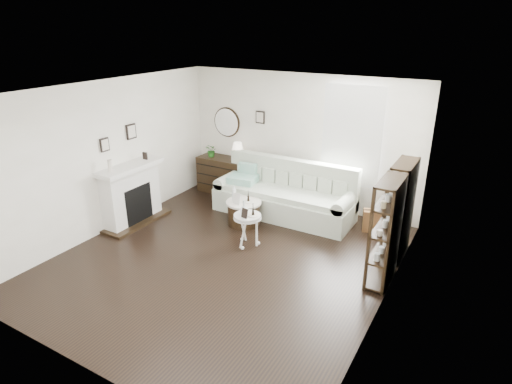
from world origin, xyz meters
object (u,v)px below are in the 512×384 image
Objects in this scene: dresser at (225,175)px; drum_table at (244,213)px; sofa at (285,197)px; pedestal_table at (247,217)px.

dresser is 1.81× the size of drum_table.
sofa is 2.29× the size of dresser.
pedestal_table is at bearing -54.19° from drum_table.
sofa is at bearing 59.59° from drum_table.
dresser is 2.55m from pedestal_table.
drum_table is 0.90m from pedestal_table.
sofa reaches higher than drum_table.
dresser is at bearing 167.25° from sofa.
drum_table is at bearing -120.41° from sofa.
sofa is 1.51m from pedestal_table.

